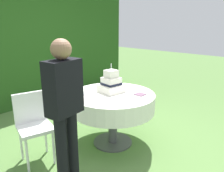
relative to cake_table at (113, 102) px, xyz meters
The scene contains 10 objects.
ground_plane 0.64m from the cake_table, ahead, with size 20.00×20.00×0.00m, color #547A3D.
foliage_hedge 2.75m from the cake_table, 90.00° to the left, with size 5.69×0.64×2.63m, color #234C19.
cake_table is the anchor object (origin of this frame).
wedding_cake 0.26m from the cake_table, 57.92° to the left, with size 0.34×0.34×0.41m.
serving_plate_near 0.41m from the cake_table, 134.05° to the left, with size 0.13×0.13×0.01m, color white.
serving_plate_far 0.43m from the cake_table, 21.48° to the right, with size 0.11×0.11×0.01m, color white.
serving_plate_left 0.45m from the cake_table, 103.52° to the right, with size 0.12×0.12×0.01m, color white.
napkin_stack 0.41m from the cake_table, 55.55° to the right, with size 0.13×0.13×0.01m, color #6B4C60.
garden_chair 1.09m from the cake_table, 154.34° to the left, with size 0.49×0.49×0.89m.
standing_person 1.07m from the cake_table, 166.03° to the right, with size 0.38×0.25×1.60m.
Camera 1 is at (-2.23, -2.02, 1.75)m, focal length 36.09 mm.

